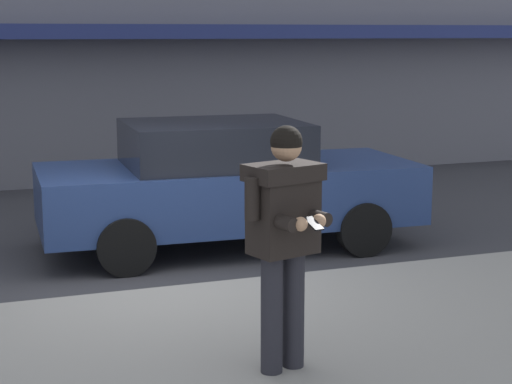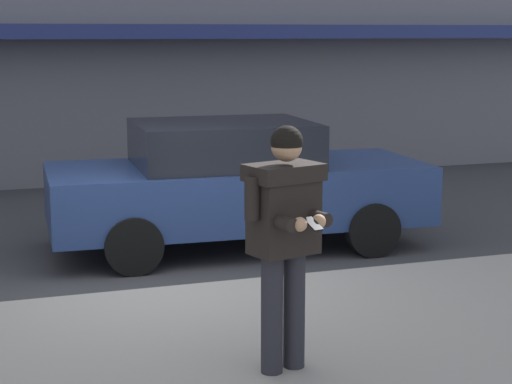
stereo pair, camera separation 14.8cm
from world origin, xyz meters
TOP-DOWN VIEW (x-y plane):
  - ground_plane at (0.00, 0.00)m, footprint 80.00×80.00m
  - sidewalk at (1.00, -2.85)m, footprint 32.00×5.30m
  - curb_paint_line at (1.00, 0.05)m, footprint 28.00×0.12m
  - parked_sedan_mid at (1.25, 1.60)m, footprint 4.58×2.08m
  - man_texting_on_phone at (0.35, -2.54)m, footprint 0.63×0.64m

SIDE VIEW (x-z plane):
  - ground_plane at x=0.00m, z-range 0.00..0.00m
  - curb_paint_line at x=1.00m, z-range 0.00..0.01m
  - sidewalk at x=1.00m, z-range 0.00..0.14m
  - parked_sedan_mid at x=1.25m, z-range 0.02..1.56m
  - man_texting_on_phone at x=0.35m, z-range 0.35..2.15m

